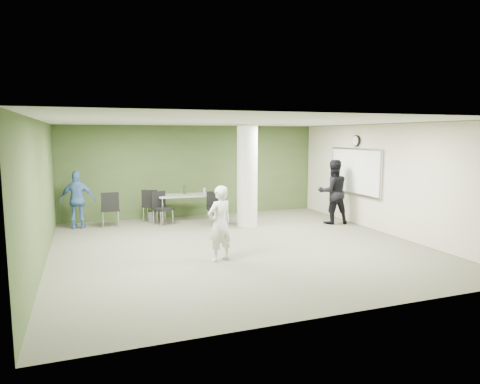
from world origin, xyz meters
name	(u,v)px	position (x,y,z in m)	size (l,w,h in m)	color
floor	(238,246)	(0.00, 0.00, 0.00)	(8.00, 8.00, 0.00)	#5A5B47
ceiling	(238,122)	(0.00, 0.00, 2.80)	(8.00, 8.00, 0.00)	white
wall_back	(194,171)	(0.00, 4.00, 1.40)	(8.00, 0.02, 2.80)	#384C24
wall_left	(41,194)	(-4.00, 0.00, 1.40)	(0.02, 8.00, 2.80)	#384C24
wall_right_cream	(385,179)	(4.00, 0.00, 1.40)	(0.02, 8.00, 2.80)	beige
column	(247,176)	(1.00, 2.00, 1.40)	(0.56, 0.56, 2.80)	silver
whiteboard	(355,171)	(3.92, 1.20, 1.50)	(0.05, 2.30, 1.30)	silver
wall_clock	(356,141)	(3.92, 1.20, 2.35)	(0.06, 0.32, 0.32)	black
folding_table	(187,196)	(-0.41, 3.21, 0.74)	(1.71, 0.85, 1.04)	gray
wastebasket	(152,217)	(-1.41, 3.38, 0.16)	(0.27, 0.27, 0.31)	#4C4C4C
chair_back_left	(110,207)	(-2.58, 3.10, 0.57)	(0.50, 0.50, 0.98)	black
chair_back_right	(151,203)	(-1.43, 3.41, 0.56)	(0.64, 0.64, 0.96)	black
chair_table_left	(161,205)	(-1.22, 2.97, 0.55)	(0.61, 0.61, 0.94)	black
chair_table_right	(215,205)	(0.24, 2.58, 0.53)	(0.51, 0.51, 0.92)	black
woman_white	(220,224)	(-0.71, -0.93, 0.76)	(0.55, 0.36, 1.52)	silver
man_black	(333,192)	(3.40, 1.46, 0.91)	(0.88, 0.69, 1.82)	black
man_blue	(78,200)	(-3.40, 3.26, 0.78)	(0.92, 0.38, 1.56)	#456FAC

